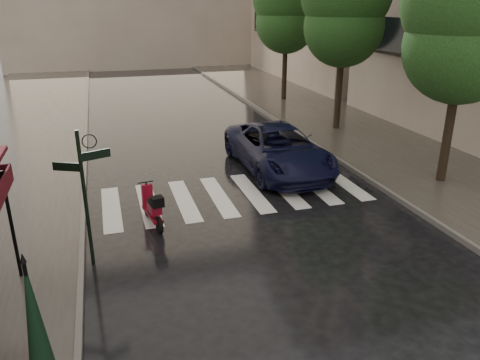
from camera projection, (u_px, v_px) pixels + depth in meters
ground at (166, 341)px, 8.13m from camera, size 120.00×120.00×0.00m
sidewalk_near at (1, 156)px, 17.64m from camera, size 6.00×60.00×0.12m
sidewalk_far at (351, 128)px, 21.58m from camera, size 5.50×60.00×0.12m
curb_near at (86, 149)px, 18.45m from camera, size 0.12×60.00×0.16m
curb_far at (294, 132)px, 20.83m from camera, size 0.12×60.00×0.16m
crosswalk at (235, 194)px, 14.29m from camera, size 7.85×3.20×0.01m
signpost at (84, 189)px, 9.84m from camera, size 1.17×0.29×3.10m
tree_near at (468, 9)px, 13.26m from camera, size 3.80×3.80×7.99m
tree_far at (287, 3)px, 25.77m from camera, size 3.80×3.80×8.16m
scooter at (153, 208)px, 12.17m from camera, size 0.55×1.56×1.03m
parked_car at (278, 149)px, 16.13m from camera, size 2.64×5.55×1.53m
parasol_front at (41, 353)px, 5.53m from camera, size 0.50×0.50×2.81m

